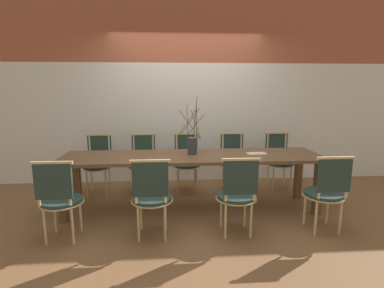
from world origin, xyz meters
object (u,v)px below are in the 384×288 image
(dining_table, at_px, (192,161))
(vase_centerpiece, at_px, (192,144))
(chair_near_center, at_px, (237,193))
(book_stack, at_px, (257,154))
(chair_far_center, at_px, (187,160))

(dining_table, xyz_separation_m, vase_centerpiece, (0.01, 0.08, 0.21))
(dining_table, distance_m, vase_centerpiece, 0.23)
(chair_near_center, height_order, vase_centerpiece, vase_centerpiece)
(dining_table, bearing_deg, book_stack, -0.54)
(vase_centerpiece, bearing_deg, chair_far_center, 93.48)
(dining_table, relative_size, book_stack, 13.14)
(chair_far_center, relative_size, vase_centerpiece, 1.20)
(chair_far_center, bearing_deg, dining_table, 92.44)
(book_stack, bearing_deg, chair_far_center, 139.29)
(chair_far_center, height_order, book_stack, chair_far_center)
(chair_near_center, bearing_deg, vase_centerpiece, 117.25)
(chair_far_center, bearing_deg, vase_centerpiece, 93.48)
(chair_near_center, bearing_deg, chair_far_center, 107.27)
(chair_near_center, distance_m, chair_far_center, 1.59)
(vase_centerpiece, height_order, book_stack, vase_centerpiece)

